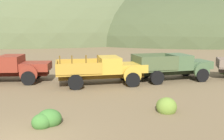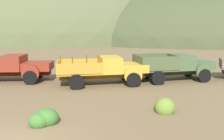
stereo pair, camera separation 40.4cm
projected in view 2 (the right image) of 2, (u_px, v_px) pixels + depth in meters
name	position (u px, v px, depth m)	size (l,w,h in m)	color
hill_center	(51.00, 39.00, 79.25)	(83.55, 72.46, 41.18)	#56603D
hill_distant	(178.00, 39.00, 79.68)	(78.86, 76.80, 30.60)	#424C2D
truck_rust_red	(13.00, 68.00, 18.02)	(6.59, 2.55, 1.89)	#42140D
truck_faded_yellow	(109.00, 70.00, 17.11)	(6.28, 3.17, 2.16)	brown
truck_weathered_green	(179.00, 66.00, 18.39)	(5.98, 3.31, 1.91)	#232B1B
bush_between_trucks	(44.00, 119.00, 10.20)	(1.16, 1.09, 0.79)	#3D702D
bush_lone_scrub	(164.00, 107.00, 11.64)	(0.94, 1.04, 0.90)	olive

